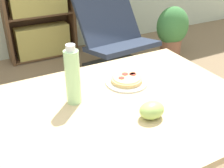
# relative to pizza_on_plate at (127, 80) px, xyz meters

# --- Properties ---
(dining_table) EXTENTS (1.18, 0.93, 0.74)m
(dining_table) POSITION_rel_pizza_on_plate_xyz_m (-0.10, -0.17, -0.11)
(dining_table) COLOR #D1B27F
(dining_table) RESTS_ON ground_plane
(pizza_on_plate) EXTENTS (0.22, 0.22, 0.04)m
(pizza_on_plate) POSITION_rel_pizza_on_plate_xyz_m (0.00, 0.00, 0.00)
(pizza_on_plate) COLOR white
(pizza_on_plate) RESTS_ON dining_table
(grape_bunch) EXTENTS (0.11, 0.09, 0.07)m
(grape_bunch) POSITION_rel_pizza_on_plate_xyz_m (-0.06, -0.32, 0.02)
(grape_bunch) COLOR #A8CC66
(grape_bunch) RESTS_ON dining_table
(drink_bottle) EXTENTS (0.07, 0.07, 0.29)m
(drink_bottle) POSITION_rel_pizza_on_plate_xyz_m (-0.31, -0.04, 0.12)
(drink_bottle) COLOR #B7EAA3
(drink_bottle) RESTS_ON dining_table
(lounge_chair_far) EXTENTS (0.74, 0.81, 0.88)m
(lounge_chair_far) POSITION_rel_pizza_on_plate_xyz_m (0.71, 1.42, -0.46)
(lounge_chair_far) COLOR black
(lounge_chair_far) RESTS_ON ground_plane
(potted_plant_floor) EXTENTS (0.41, 0.35, 0.64)m
(potted_plant_floor) POSITION_rel_pizza_on_plate_xyz_m (1.56, 1.50, -0.41)
(potted_plant_floor) COLOR #8E5B42
(potted_plant_floor) RESTS_ON ground_plane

